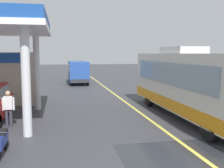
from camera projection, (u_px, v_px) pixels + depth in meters
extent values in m
plane|color=#38383D|center=(108.00, 89.00, 25.82)|extent=(120.00, 120.00, 0.00)
cube|color=#D8CC4C|center=(119.00, 97.00, 20.94)|extent=(0.16, 50.00, 0.01)
cube|color=#26282D|center=(187.00, 166.00, 8.12)|extent=(3.59, 4.65, 0.01)
cube|color=silver|center=(190.00, 82.00, 14.27)|extent=(2.50, 11.00, 2.90)
cube|color=orange|center=(190.00, 102.00, 14.39)|extent=(2.54, 11.04, 0.56)
cube|color=#8C9EAD|center=(168.00, 73.00, 13.98)|extent=(0.06, 9.35, 1.10)
cube|color=#8C9EAD|center=(213.00, 73.00, 14.46)|extent=(0.06, 9.35, 1.10)
cube|color=#B2B2B7|center=(183.00, 50.00, 15.06)|extent=(1.60, 2.80, 0.36)
cylinder|color=black|center=(210.00, 128.00, 10.41)|extent=(0.30, 1.00, 1.00)
cylinder|color=black|center=(149.00, 98.00, 17.43)|extent=(0.30, 1.00, 1.00)
cylinder|color=black|center=(182.00, 97.00, 17.85)|extent=(0.30, 1.00, 1.00)
cylinder|color=silver|center=(26.00, 80.00, 10.85)|extent=(0.36, 0.36, 4.60)
cylinder|color=silver|center=(37.00, 71.00, 16.12)|extent=(0.36, 0.36, 4.60)
cylinder|color=black|center=(10.00, 109.00, 15.04)|extent=(0.20, 0.64, 0.64)
cube|color=#264C9E|center=(78.00, 71.00, 30.72)|extent=(2.00, 6.00, 2.10)
cube|color=#8C9EAD|center=(78.00, 67.00, 30.68)|extent=(2.04, 5.10, 0.80)
cube|color=#2D2D33|center=(80.00, 81.00, 27.84)|extent=(1.90, 0.16, 0.36)
cylinder|color=black|center=(71.00, 82.00, 28.71)|extent=(0.22, 0.76, 0.76)
cylinder|color=black|center=(88.00, 81.00, 29.04)|extent=(0.22, 0.76, 0.76)
cylinder|color=black|center=(69.00, 78.00, 32.62)|extent=(0.22, 0.76, 0.76)
cylinder|color=black|center=(84.00, 78.00, 32.95)|extent=(0.22, 0.76, 0.76)
cylinder|color=black|center=(5.00, 140.00, 9.61)|extent=(0.10, 0.60, 0.60)
cube|color=navy|center=(2.00, 140.00, 9.00)|extent=(0.20, 1.30, 0.36)
cube|color=black|center=(2.00, 132.00, 9.13)|extent=(0.24, 0.60, 0.12)
cylinder|color=#33333F|center=(7.00, 118.00, 12.41)|extent=(0.14, 0.14, 0.82)
cylinder|color=#33333F|center=(11.00, 118.00, 12.44)|extent=(0.14, 0.14, 0.82)
cube|color=silver|center=(8.00, 103.00, 12.34)|extent=(0.36, 0.22, 0.60)
sphere|color=tan|center=(8.00, 93.00, 12.30)|extent=(0.22, 0.22, 0.22)
cylinder|color=silver|center=(3.00, 104.00, 12.31)|extent=(0.09, 0.09, 0.58)
cylinder|color=silver|center=(14.00, 104.00, 12.39)|extent=(0.09, 0.09, 0.58)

